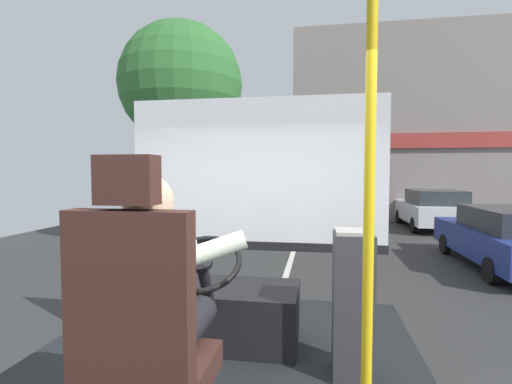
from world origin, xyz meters
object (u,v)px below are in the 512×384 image
at_px(parked_car_blue, 508,238).
at_px(parked_car_green, 404,201).
at_px(steering_console, 222,311).
at_px(fare_box, 353,303).
at_px(driver_seat, 143,345).
at_px(parked_car_red, 377,193).
at_px(parked_car_white, 433,209).
at_px(handrail_pole, 369,233).
at_px(bus_driver, 155,291).

distance_m(parked_car_blue, parked_car_green, 10.36).
xyz_separation_m(steering_console, fare_box, (0.89, -0.31, 0.22)).
relative_size(driver_seat, fare_box, 1.46).
xyz_separation_m(steering_console, parked_car_blue, (4.58, 5.83, -0.35)).
bearing_deg(parked_car_red, parked_car_blue, -89.34).
distance_m(fare_box, parked_car_white, 12.35).
bearing_deg(driver_seat, parked_car_blue, 56.97).
height_order(handrail_pole, parked_car_white, handrail_pole).
relative_size(steering_console, parked_car_red, 0.29).
bearing_deg(parked_car_green, parked_car_red, 93.66).
bearing_deg(bus_driver, parked_car_green, 74.57).
height_order(bus_driver, steering_console, bus_driver).
distance_m(steering_console, parked_car_green, 16.88).
relative_size(fare_box, parked_car_red, 0.23).
xyz_separation_m(bus_driver, parked_car_red, (4.39, 23.28, -0.90)).
distance_m(bus_driver, steering_console, 1.21).
distance_m(bus_driver, fare_box, 1.23).
relative_size(bus_driver, parked_car_white, 0.21).
distance_m(bus_driver, handrail_pole, 0.93).
relative_size(driver_seat, parked_car_green, 0.31).
height_order(fare_box, parked_car_blue, fare_box).
distance_m(handrail_pole, parked_car_red, 23.49).
height_order(fare_box, parked_car_red, fare_box).
relative_size(bus_driver, steering_console, 0.72).
xyz_separation_m(handrail_pole, parked_car_green, (3.89, 17.21, -1.15)).
xyz_separation_m(steering_console, parked_car_green, (4.77, 16.19, -0.38)).
bearing_deg(steering_console, handrail_pole, -48.94).
height_order(steering_console, parked_car_white, steering_console).
bearing_deg(handrail_pole, parked_car_green, 77.26).
bearing_deg(steering_console, parked_car_white, 67.52).
distance_m(fare_box, parked_car_green, 16.96).
xyz_separation_m(parked_car_green, parked_car_red, (-0.38, 5.99, -0.01)).
bearing_deg(parked_car_red, driver_seat, -100.63).
height_order(steering_console, parked_car_green, steering_console).
distance_m(steering_console, fare_box, 0.97).
bearing_deg(fare_box, parked_car_blue, 59.00).
distance_m(bus_driver, parked_car_white, 13.41).
distance_m(steering_console, parked_car_white, 12.37).
bearing_deg(parked_car_red, parked_car_white, -88.21).
distance_m(steering_console, handrail_pole, 1.55).
height_order(parked_car_blue, parked_car_red, parked_car_blue).
relative_size(driver_seat, handrail_pole, 0.66).
bearing_deg(bus_driver, fare_box, 41.69).
distance_m(handrail_pole, parked_car_blue, 7.86).
relative_size(handrail_pole, parked_car_blue, 0.50).
bearing_deg(steering_console, parked_car_blue, 51.85).
height_order(handrail_pole, parked_car_green, handrail_pole).
xyz_separation_m(handrail_pole, parked_car_red, (3.51, 23.20, -1.16)).
xyz_separation_m(driver_seat, parked_car_blue, (4.58, 7.04, -0.68)).
xyz_separation_m(fare_box, parked_car_red, (3.50, 22.49, -0.61)).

